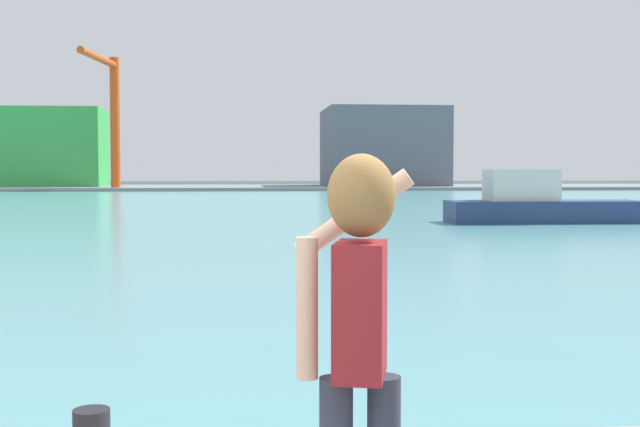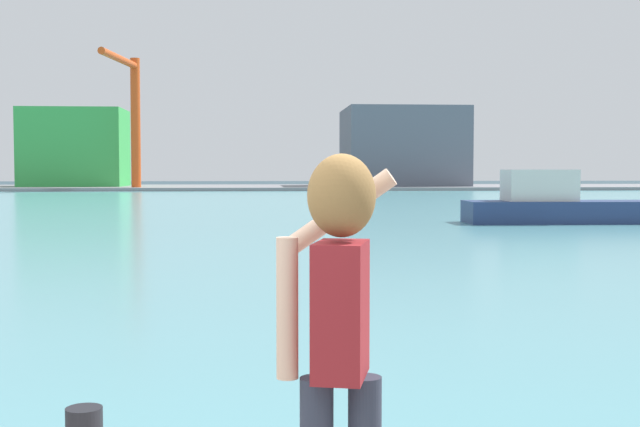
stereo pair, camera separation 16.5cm
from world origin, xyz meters
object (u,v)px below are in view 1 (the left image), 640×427
object	(u,v)px
person_photographer	(358,318)
warehouse_left	(53,147)
port_crane	(111,105)
boat_moored	(538,204)
warehouse_right	(383,147)

from	to	relation	value
person_photographer	warehouse_left	xyz separation A→B (m)	(-20.89, 91.59, 3.12)
port_crane	warehouse_left	bearing A→B (deg)	132.02
boat_moored	warehouse_left	size ratio (longest dim) A/B	0.72
person_photographer	boat_moored	xyz separation A→B (m)	(11.90, 29.61, -0.82)
warehouse_right	person_photographer	bearing A→B (deg)	-100.18
person_photographer	port_crane	world-z (taller)	port_crane
person_photographer	port_crane	xyz separation A→B (m)	(-13.32, 83.19, 7.25)
person_photographer	warehouse_right	size ratio (longest dim) A/B	0.13
warehouse_right	boat_moored	bearing A→B (deg)	-94.30
boat_moored	warehouse_right	distance (m)	63.34
boat_moored	warehouse_right	size ratio (longest dim) A/B	0.59
person_photographer	port_crane	size ratio (longest dim) A/B	0.13
person_photographer	boat_moored	size ratio (longest dim) A/B	0.22
boat_moored	port_crane	size ratio (longest dim) A/B	0.60
person_photographer	warehouse_left	size ratio (longest dim) A/B	0.16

